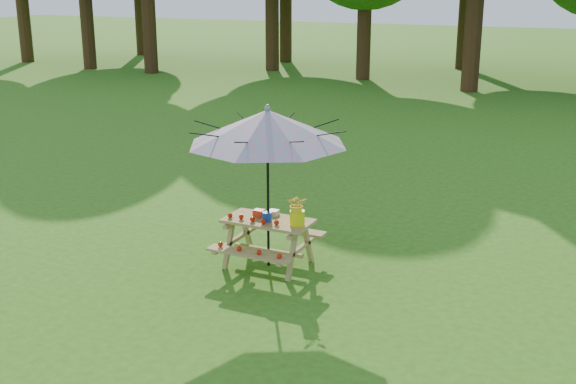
% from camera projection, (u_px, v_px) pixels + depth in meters
% --- Properties ---
extents(picnic_table, '(1.20, 1.32, 0.67)m').
position_uv_depth(picnic_table, '(268.00, 243.00, 9.93)').
color(picnic_table, '#9C7946').
rests_on(picnic_table, ground).
extents(patio_umbrella, '(2.38, 2.38, 2.25)m').
position_uv_depth(patio_umbrella, '(267.00, 127.00, 9.48)').
color(patio_umbrella, black).
rests_on(patio_umbrella, ground).
extents(produce_bins, '(0.33, 0.41, 0.13)m').
position_uv_depth(produce_bins, '(266.00, 215.00, 9.88)').
color(produce_bins, red).
rests_on(produce_bins, picnic_table).
extents(tomatoes_row, '(0.77, 0.13, 0.07)m').
position_uv_depth(tomatoes_row, '(252.00, 219.00, 9.73)').
color(tomatoes_row, red).
rests_on(tomatoes_row, picnic_table).
extents(flower_bucket, '(0.34, 0.32, 0.44)m').
position_uv_depth(flower_bucket, '(297.00, 208.00, 9.55)').
color(flower_bucket, '#E5E80C').
rests_on(flower_bucket, picnic_table).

